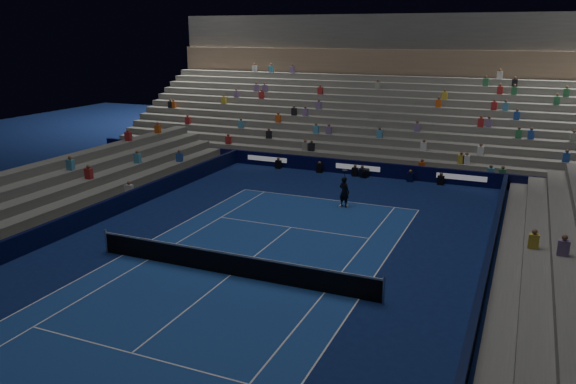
{
  "coord_description": "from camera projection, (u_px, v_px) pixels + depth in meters",
  "views": [
    {
      "loc": [
        10.61,
        -18.74,
        9.66
      ],
      "look_at": [
        0.0,
        6.0,
        2.0
      ],
      "focal_mm": 35.15,
      "sensor_mm": 36.0,
      "label": 1
    }
  ],
  "objects": [
    {
      "name": "ground",
      "position": [
        231.0,
        275.0,
        23.23
      ],
      "size": [
        90.0,
        90.0,
        0.0
      ],
      "primitive_type": "plane",
      "color": "#0C1A4D",
      "rests_on": "ground"
    },
    {
      "name": "tennis_net",
      "position": [
        230.0,
        264.0,
        23.09
      ],
      "size": [
        12.9,
        0.1,
        1.1
      ],
      "color": "#B2B2B7",
      "rests_on": "ground"
    },
    {
      "name": "sponsor_barrier_east",
      "position": [
        478.0,
        308.0,
        19.41
      ],
      "size": [
        0.25,
        37.0,
        1.0
      ],
      "primitive_type": "cube",
      "color": "black",
      "rests_on": "ground"
    },
    {
      "name": "sponsor_barrier_west",
      "position": [
        51.0,
        232.0,
        26.77
      ],
      "size": [
        0.25,
        37.0,
        1.0
      ],
      "primitive_type": "cube",
      "color": "black",
      "rests_on": "ground"
    },
    {
      "name": "sponsor_barrier_far",
      "position": [
        358.0,
        168.0,
        39.44
      ],
      "size": [
        44.0,
        0.25,
        1.0
      ],
      "primitive_type": "cube",
      "color": "black",
      "rests_on": "ground"
    },
    {
      "name": "court_surface",
      "position": [
        231.0,
        275.0,
        23.23
      ],
      "size": [
        10.97,
        23.77,
        0.01
      ],
      "primitive_type": "cube",
      "color": "navy",
      "rests_on": "ground"
    },
    {
      "name": "broadcast_camera",
      "position": [
        365.0,
        173.0,
        38.77
      ],
      "size": [
        0.53,
        0.94,
        0.59
      ],
      "color": "black",
      "rests_on": "ground"
    },
    {
      "name": "tennis_player",
      "position": [
        344.0,
        192.0,
        32.05
      ],
      "size": [
        0.75,
        0.61,
        1.79
      ],
      "primitive_type": "imported",
      "rotation": [
        0.0,
        0.0,
        2.82
      ],
      "color": "black",
      "rests_on": "ground"
    },
    {
      "name": "grandstand_main",
      "position": [
        391.0,
        110.0,
        46.97
      ],
      "size": [
        44.0,
        15.2,
        11.2
      ],
      "color": "slate",
      "rests_on": "ground"
    }
  ]
}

